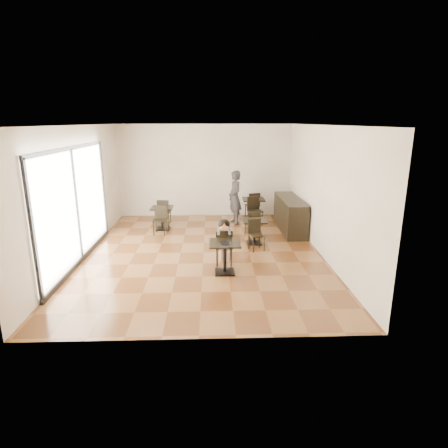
{
  "coord_description": "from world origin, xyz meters",
  "views": [
    {
      "loc": [
        0.21,
        -9.17,
        3.29
      ],
      "look_at": [
        0.5,
        -0.87,
        1.0
      ],
      "focal_mm": 30.0,
      "sensor_mm": 36.0,
      "label": 1
    }
  ],
  "objects_px": {
    "child_chair": "(224,247)",
    "chair_left_a": "(164,212)",
    "chair_back_b": "(255,211)",
    "chair_mid_a": "(252,224)",
    "child": "(224,242)",
    "cafe_table_mid": "(254,232)",
    "chair_back_a": "(252,205)",
    "child_table": "(225,258)",
    "adult_patron": "(235,197)",
    "cafe_table_left": "(162,218)",
    "chair_mid_b": "(257,235)",
    "cafe_table_back": "(253,210)",
    "chair_left_b": "(160,220)"
  },
  "relations": [
    {
      "from": "cafe_table_mid",
      "to": "chair_left_a",
      "type": "height_order",
      "value": "chair_left_a"
    },
    {
      "from": "chair_mid_a",
      "to": "chair_left_a",
      "type": "xyz_separation_m",
      "value": [
        -2.72,
        1.54,
        0.02
      ]
    },
    {
      "from": "child",
      "to": "cafe_table_mid",
      "type": "height_order",
      "value": "child"
    },
    {
      "from": "child_table",
      "to": "chair_mid_b",
      "type": "bearing_deg",
      "value": 59.56
    },
    {
      "from": "child_table",
      "to": "cafe_table_left",
      "type": "xyz_separation_m",
      "value": [
        -1.83,
        3.61,
        -0.01
      ]
    },
    {
      "from": "child_chair",
      "to": "cafe_table_back",
      "type": "xyz_separation_m",
      "value": [
        1.14,
        3.98,
        -0.05
      ]
    },
    {
      "from": "chair_mid_a",
      "to": "chair_mid_b",
      "type": "relative_size",
      "value": 1.0
    },
    {
      "from": "adult_patron",
      "to": "chair_back_a",
      "type": "bearing_deg",
      "value": 117.19
    },
    {
      "from": "child_chair",
      "to": "cafe_table_back",
      "type": "relative_size",
      "value": 1.13
    },
    {
      "from": "cafe_table_mid",
      "to": "chair_back_b",
      "type": "xyz_separation_m",
      "value": [
        0.24,
        1.91,
        0.12
      ]
    },
    {
      "from": "child_chair",
      "to": "adult_patron",
      "type": "bearing_deg",
      "value": -97.54
    },
    {
      "from": "child_chair",
      "to": "child",
      "type": "relative_size",
      "value": 0.79
    },
    {
      "from": "cafe_table_left",
      "to": "chair_back_a",
      "type": "distance_m",
      "value": 3.22
    },
    {
      "from": "child",
      "to": "cafe_table_mid",
      "type": "bearing_deg",
      "value": 59.56
    },
    {
      "from": "chair_mid_b",
      "to": "chair_back_b",
      "type": "relative_size",
      "value": 0.88
    },
    {
      "from": "chair_left_b",
      "to": "cafe_table_back",
      "type": "bearing_deg",
      "value": 32.43
    },
    {
      "from": "chair_mid_b",
      "to": "chair_mid_a",
      "type": "bearing_deg",
      "value": 72.24
    },
    {
      "from": "cafe_table_back",
      "to": "chair_back_a",
      "type": "relative_size",
      "value": 0.83
    },
    {
      "from": "adult_patron",
      "to": "chair_back_b",
      "type": "height_order",
      "value": "adult_patron"
    },
    {
      "from": "chair_mid_a",
      "to": "chair_mid_b",
      "type": "height_order",
      "value": "same"
    },
    {
      "from": "chair_back_b",
      "to": "child",
      "type": "bearing_deg",
      "value": -125.81
    },
    {
      "from": "adult_patron",
      "to": "chair_back_b",
      "type": "distance_m",
      "value": 0.81
    },
    {
      "from": "cafe_table_back",
      "to": "child_chair",
      "type": "bearing_deg",
      "value": -105.95
    },
    {
      "from": "cafe_table_back",
      "to": "chair_left_b",
      "type": "relative_size",
      "value": 0.9
    },
    {
      "from": "child_chair",
      "to": "chair_left_a",
      "type": "bearing_deg",
      "value": -63.18
    },
    {
      "from": "chair_left_a",
      "to": "child_table",
      "type": "bearing_deg",
      "value": 119.76
    },
    {
      "from": "child_chair",
      "to": "chair_left_a",
      "type": "height_order",
      "value": "child_chair"
    },
    {
      "from": "child_chair",
      "to": "chair_left_b",
      "type": "height_order",
      "value": "child_chair"
    },
    {
      "from": "chair_back_b",
      "to": "chair_mid_a",
      "type": "bearing_deg",
      "value": -117.65
    },
    {
      "from": "cafe_table_mid",
      "to": "chair_left_b",
      "type": "xyz_separation_m",
      "value": [
        -2.72,
        0.99,
        0.09
      ]
    },
    {
      "from": "chair_mid_a",
      "to": "chair_back_a",
      "type": "distance_m",
      "value": 2.27
    },
    {
      "from": "child_chair",
      "to": "child_table",
      "type": "bearing_deg",
      "value": 90.0
    },
    {
      "from": "child",
      "to": "chair_back_a",
      "type": "relative_size",
      "value": 1.19
    },
    {
      "from": "adult_patron",
      "to": "cafe_table_mid",
      "type": "xyz_separation_m",
      "value": [
        0.41,
        -2.16,
        -0.54
      ]
    },
    {
      "from": "child_chair",
      "to": "chair_back_b",
      "type": "relative_size",
      "value": 0.94
    },
    {
      "from": "child_table",
      "to": "chair_back_b",
      "type": "bearing_deg",
      "value": 74.05
    },
    {
      "from": "child_table",
      "to": "chair_mid_b",
      "type": "height_order",
      "value": "chair_mid_b"
    },
    {
      "from": "chair_back_a",
      "to": "chair_back_b",
      "type": "distance_m",
      "value": 0.89
    },
    {
      "from": "child",
      "to": "chair_left_a",
      "type": "height_order",
      "value": "child"
    },
    {
      "from": "cafe_table_left",
      "to": "chair_left_b",
      "type": "distance_m",
      "value": 0.55
    },
    {
      "from": "cafe_table_left",
      "to": "chair_mid_b",
      "type": "relative_size",
      "value": 0.87
    },
    {
      "from": "chair_back_a",
      "to": "cafe_table_left",
      "type": "bearing_deg",
      "value": 5.58
    },
    {
      "from": "cafe_table_back",
      "to": "chair_left_a",
      "type": "bearing_deg",
      "value": -172.91
    },
    {
      "from": "cafe_table_back",
      "to": "chair_mid_a",
      "type": "bearing_deg",
      "value": -97.29
    },
    {
      "from": "child",
      "to": "chair_left_a",
      "type": "relative_size",
      "value": 1.29
    },
    {
      "from": "child",
      "to": "chair_left_b",
      "type": "bearing_deg",
      "value": 126.02
    },
    {
      "from": "child",
      "to": "cafe_table_back",
      "type": "height_order",
      "value": "child"
    },
    {
      "from": "child_chair",
      "to": "chair_mid_b",
      "type": "bearing_deg",
      "value": -132.65
    },
    {
      "from": "child_table",
      "to": "chair_left_b",
      "type": "relative_size",
      "value": 0.85
    },
    {
      "from": "cafe_table_back",
      "to": "chair_back_a",
      "type": "distance_m",
      "value": 0.35
    }
  ]
}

